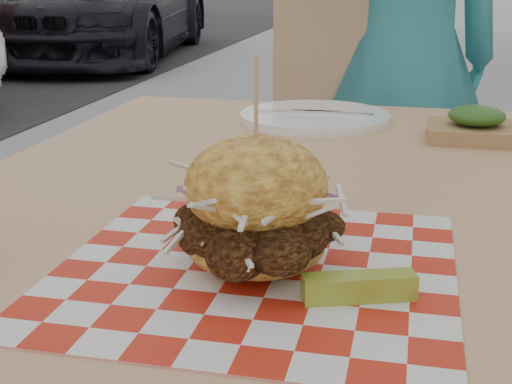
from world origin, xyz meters
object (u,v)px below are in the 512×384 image
at_px(patio_chair, 341,149).
at_px(sandwich, 256,212).
at_px(diner, 406,59).
at_px(patio_table, 265,250).
at_px(car_dark, 107,0).

distance_m(patio_chair, sandwich, 1.28).
bearing_deg(diner, sandwich, 64.22).
bearing_deg(diner, patio_table, 61.32).
bearing_deg(car_dark, diner, -66.85).
xyz_separation_m(diner, car_dark, (-3.50, 5.91, -0.14)).
xyz_separation_m(diner, patio_chair, (-0.15, -0.13, -0.22)).
bearing_deg(patio_table, car_dark, 115.48).
relative_size(diner, sandwich, 8.00).
relative_size(car_dark, patio_table, 3.65).
distance_m(diner, patio_table, 1.16).
xyz_separation_m(diner, sandwich, (-0.10, -1.38, 0.03)).
xyz_separation_m(car_dark, sandwich, (3.40, -7.29, 0.17)).
bearing_deg(sandwich, patio_chair, 92.26).
height_order(car_dark, patio_table, car_dark).
relative_size(car_dark, patio_chair, 4.61).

